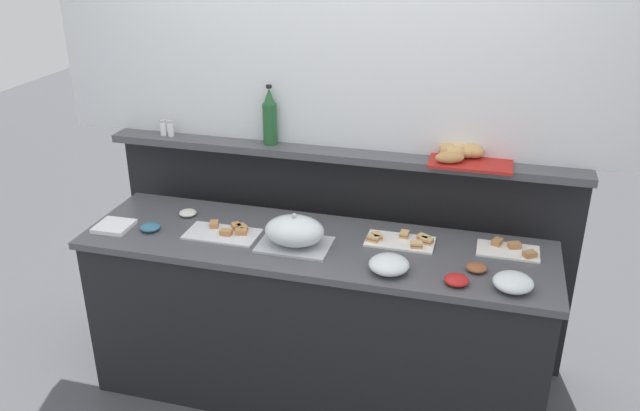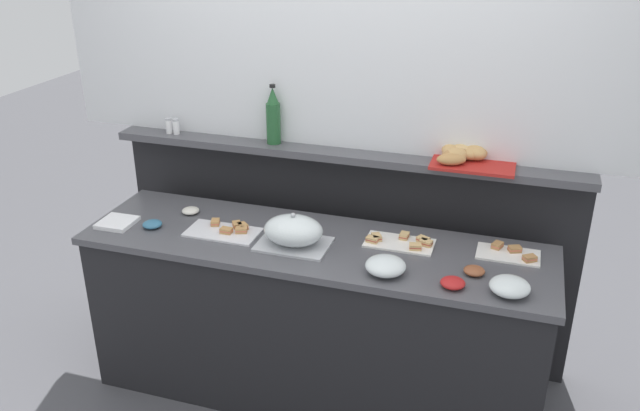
{
  "view_description": "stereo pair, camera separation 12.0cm",
  "coord_description": "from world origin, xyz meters",
  "views": [
    {
      "loc": [
        0.76,
        -2.7,
        2.34
      ],
      "look_at": [
        -0.0,
        0.1,
        1.04
      ],
      "focal_mm": 36.99,
      "sensor_mm": 36.0,
      "label": 1
    },
    {
      "loc": [
        0.88,
        -2.67,
        2.34
      ],
      "look_at": [
        -0.0,
        0.1,
        1.04
      ],
      "focal_mm": 36.99,
      "sensor_mm": 36.0,
      "label": 2
    }
  ],
  "objects": [
    {
      "name": "glass_bowl_large",
      "position": [
        0.39,
        -0.19,
        0.92
      ],
      "size": [
        0.18,
        0.18,
        0.07
      ],
      "color": "silver",
      "rests_on": "buffet_counter"
    },
    {
      "name": "serving_cloche",
      "position": [
        -0.08,
        -0.06,
        0.96
      ],
      "size": [
        0.34,
        0.24,
        0.17
      ],
      "color": "#B7BABF",
      "rests_on": "buffet_counter"
    },
    {
      "name": "ground_plane",
      "position": [
        0.0,
        0.6,
        0.0
      ],
      "size": [
        12.0,
        12.0,
        0.0
      ],
      "primitive_type": "plane",
      "color": "#4C4C51"
    },
    {
      "name": "condiment_bowl_teal",
      "position": [
        -0.72,
        0.12,
        0.91
      ],
      "size": [
        0.09,
        0.09,
        0.03
      ],
      "primitive_type": "ellipsoid",
      "color": "silver",
      "rests_on": "buffet_counter"
    },
    {
      "name": "pepper_shaker",
      "position": [
        -0.94,
        0.42,
        1.25
      ],
      "size": [
        0.03,
        0.03,
        0.09
      ],
      "color": "white",
      "rests_on": "back_ledge_unit"
    },
    {
      "name": "sandwich_platter_side",
      "position": [
        -0.45,
        -0.03,
        0.9
      ],
      "size": [
        0.36,
        0.2,
        0.04
      ],
      "color": "silver",
      "rests_on": "buffet_counter"
    },
    {
      "name": "sandwich_platter_rear",
      "position": [
        0.9,
        0.15,
        0.9
      ],
      "size": [
        0.29,
        0.16,
        0.04
      ],
      "color": "white",
      "rests_on": "buffet_counter"
    },
    {
      "name": "upper_wall_panel",
      "position": [
        0.0,
        0.52,
        1.91
      ],
      "size": [
        3.12,
        0.08,
        1.39
      ],
      "primitive_type": "cube",
      "color": "silver",
      "rests_on": "back_ledge_unit"
    },
    {
      "name": "condiment_bowl_dark",
      "position": [
        0.68,
        -0.21,
        0.91
      ],
      "size": [
        0.11,
        0.11,
        0.04
      ],
      "primitive_type": "ellipsoid",
      "color": "red",
      "rests_on": "buffet_counter"
    },
    {
      "name": "glass_bowl_medium",
      "position": [
        0.92,
        -0.2,
        0.92
      ],
      "size": [
        0.17,
        0.17,
        0.07
      ],
      "color": "silver",
      "rests_on": "buffet_counter"
    },
    {
      "name": "wine_bottle_green",
      "position": [
        -0.37,
        0.44,
        1.35
      ],
      "size": [
        0.08,
        0.08,
        0.32
      ],
      "color": "#23562D",
      "rests_on": "back_ledge_unit"
    },
    {
      "name": "buffet_counter",
      "position": [
        0.0,
        0.0,
        0.45
      ],
      "size": [
        2.27,
        0.64,
        0.89
      ],
      "color": "black",
      "rests_on": "ground_plane"
    },
    {
      "name": "sandwich_platter_front",
      "position": [
        0.4,
        0.1,
        0.9
      ],
      "size": [
        0.33,
        0.17,
        0.04
      ],
      "color": "white",
      "rests_on": "buffet_counter"
    },
    {
      "name": "bread_basket",
      "position": [
        0.63,
        0.43,
        1.25
      ],
      "size": [
        0.4,
        0.28,
        0.08
      ],
      "color": "#B2231E",
      "rests_on": "back_ledge_unit"
    },
    {
      "name": "back_ledge_unit",
      "position": [
        0.0,
        0.49,
        0.64
      ],
      "size": [
        2.52,
        0.22,
        1.21
      ],
      "color": "black",
      "rests_on": "ground_plane"
    },
    {
      "name": "salt_shaker",
      "position": [
        -0.98,
        0.42,
        1.25
      ],
      "size": [
        0.03,
        0.03,
        0.09
      ],
      "color": "white",
      "rests_on": "back_ledge_unit"
    },
    {
      "name": "condiment_bowl_cream",
      "position": [
        0.76,
        -0.08,
        0.91
      ],
      "size": [
        0.09,
        0.09,
        0.03
      ],
      "primitive_type": "ellipsoid",
      "color": "brown",
      "rests_on": "buffet_counter"
    },
    {
      "name": "condiment_bowl_red",
      "position": [
        -0.82,
        -0.09,
        0.91
      ],
      "size": [
        0.1,
        0.1,
        0.03
      ],
      "primitive_type": "ellipsoid",
      "color": "teal",
      "rests_on": "buffet_counter"
    },
    {
      "name": "napkin_stack",
      "position": [
        -1.01,
        -0.12,
        0.9
      ],
      "size": [
        0.17,
        0.17,
        0.02
      ],
      "primitive_type": "cube",
      "rotation": [
        0.0,
        0.0,
        0.02
      ],
      "color": "white",
      "rests_on": "buffet_counter"
    }
  ]
}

